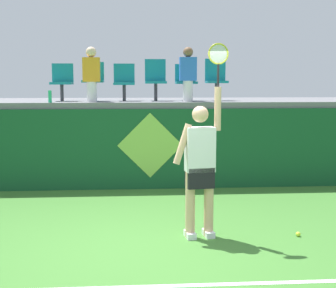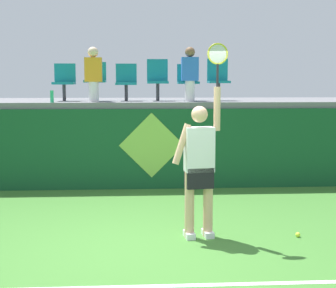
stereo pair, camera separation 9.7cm
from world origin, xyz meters
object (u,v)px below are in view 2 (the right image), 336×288
at_px(stadium_chair_5, 218,78).
at_px(tennis_ball, 298,235).
at_px(tennis_player, 200,164).
at_px(stadium_chair_1, 95,79).
at_px(stadium_chair_3, 158,78).
at_px(spectator_1, 93,73).
at_px(stadium_chair_0, 64,80).
at_px(spectator_0, 190,73).
at_px(water_bottle, 52,96).
at_px(stadium_chair_4, 188,80).
at_px(stadium_chair_2, 126,80).

bearing_deg(stadium_chair_5, tennis_ball, -83.45).
xyz_separation_m(tennis_player, tennis_ball, (1.34, -0.09, -0.98)).
relative_size(stadium_chair_1, stadium_chair_5, 0.91).
bearing_deg(stadium_chair_3, spectator_1, -162.27).
bearing_deg(stadium_chair_0, spectator_0, -8.68).
xyz_separation_m(tennis_ball, water_bottle, (-3.82, 3.27, 1.78)).
bearing_deg(stadium_chair_3, tennis_ball, -66.65).
bearing_deg(stadium_chair_4, stadium_chair_5, 0.96).
xyz_separation_m(tennis_player, stadium_chair_3, (-0.41, 3.97, 1.16)).
distance_m(stadium_chair_0, stadium_chair_5, 3.23).
xyz_separation_m(stadium_chair_4, spectator_0, (0.00, -0.39, 0.14)).
xyz_separation_m(stadium_chair_0, spectator_0, (2.58, -0.39, 0.14)).
xyz_separation_m(stadium_chair_1, spectator_1, (0.00, -0.41, 0.11)).
height_order(stadium_chair_0, stadium_chair_4, stadium_chair_0).
height_order(stadium_chair_3, stadium_chair_4, stadium_chair_3).
height_order(tennis_player, stadium_chair_5, tennis_player).
xyz_separation_m(water_bottle, stadium_chair_2, (1.41, 0.78, 0.31)).
distance_m(stadium_chair_1, stadium_chair_4, 1.94).
distance_m(tennis_player, stadium_chair_1, 4.46).
height_order(stadium_chair_2, stadium_chair_3, stadium_chair_3).
relative_size(tennis_ball, stadium_chair_2, 0.08).
relative_size(water_bottle, stadium_chair_4, 0.30).
xyz_separation_m(water_bottle, spectator_0, (2.71, 0.39, 0.46)).
bearing_deg(stadium_chair_2, stadium_chair_3, 0.57).
bearing_deg(stadium_chair_3, stadium_chair_1, -179.57).
xyz_separation_m(stadium_chair_4, spectator_1, (-1.94, -0.41, 0.14)).
relative_size(tennis_player, stadium_chair_1, 3.22).
height_order(stadium_chair_4, stadium_chair_5, stadium_chair_5).
distance_m(stadium_chair_1, stadium_chair_3, 1.30).
bearing_deg(stadium_chair_4, stadium_chair_3, 179.07).
bearing_deg(spectator_0, stadium_chair_5, 32.02).
distance_m(stadium_chair_0, stadium_chair_3, 1.94).
height_order(stadium_chair_1, stadium_chair_3, stadium_chair_3).
relative_size(stadium_chair_2, spectator_1, 0.71).
height_order(stadium_chair_2, stadium_chair_5, stadium_chair_5).
xyz_separation_m(stadium_chair_1, spectator_0, (1.94, -0.39, 0.11)).
bearing_deg(stadium_chair_2, stadium_chair_1, -179.71).
bearing_deg(tennis_ball, tennis_player, 176.18).
relative_size(tennis_player, tennis_ball, 39.47).
distance_m(tennis_ball, stadium_chair_3, 4.91).
height_order(stadium_chair_4, spectator_1, spectator_1).
bearing_deg(water_bottle, stadium_chair_2, 28.99).
bearing_deg(stadium_chair_2, tennis_ball, -59.25).
bearing_deg(spectator_0, stadium_chair_0, 171.32).
xyz_separation_m(stadium_chair_1, stadium_chair_3, (1.30, 0.01, 0.01)).
bearing_deg(tennis_player, stadium_chair_4, 86.61).
height_order(tennis_player, tennis_ball, tennis_player).
xyz_separation_m(tennis_player, spectator_1, (-1.71, 3.55, 1.26)).
relative_size(tennis_player, stadium_chair_3, 2.98).
relative_size(tennis_player, stadium_chair_4, 3.38).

